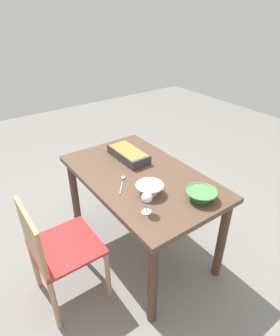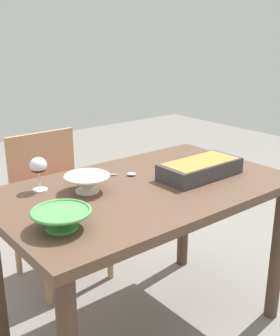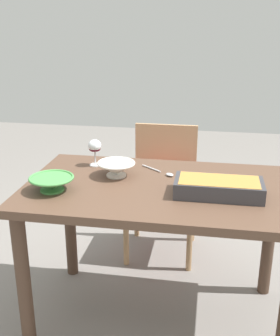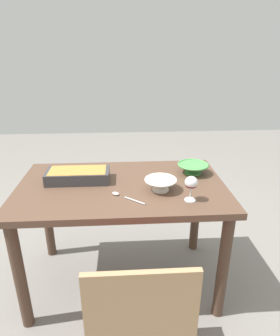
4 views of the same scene
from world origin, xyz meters
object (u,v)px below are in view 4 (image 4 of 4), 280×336
(serving_spoon, at_px, (122,196))
(casserole_dish, at_px, (78,175))
(chair, at_px, (139,319))
(mixing_bowl, at_px, (161,184))
(small_bowl, at_px, (193,168))
(dining_table, at_px, (122,200))
(wine_glass, at_px, (191,184))

(serving_spoon, bearing_deg, casserole_dish, -40.46)
(chair, bearing_deg, mixing_bowl, -104.34)
(small_bowl, bearing_deg, chair, 64.87)
(chair, height_order, casserole_dish, chair)
(casserole_dish, height_order, small_bowl, casserole_dish)
(small_bowl, bearing_deg, casserole_dish, 5.57)
(dining_table, height_order, wine_glass, wine_glass)
(casserole_dish, height_order, serving_spoon, casserole_dish)
(wine_glass, relative_size, serving_spoon, 0.77)
(serving_spoon, bearing_deg, small_bowl, -147.44)
(chair, distance_m, small_bowl, 1.03)
(chair, distance_m, serving_spoon, 0.65)
(wine_glass, xyz_separation_m, small_bowl, (-0.10, -0.37, -0.06))
(small_bowl, bearing_deg, dining_table, 16.67)
(casserole_dish, relative_size, serving_spoon, 2.09)
(chair, height_order, mixing_bowl, chair)
(chair, xyz_separation_m, serving_spoon, (0.07, -0.58, 0.28))
(small_bowl, xyz_separation_m, serving_spoon, (0.48, 0.31, -0.03))
(wine_glass, xyz_separation_m, serving_spoon, (0.38, -0.07, -0.09))
(dining_table, height_order, casserole_dish, casserole_dish)
(chair, bearing_deg, dining_table, -84.91)
(chair, distance_m, wine_glass, 0.71)
(small_bowl, bearing_deg, wine_glass, 74.70)
(mixing_bowl, bearing_deg, chair, 75.66)
(mixing_bowl, height_order, small_bowl, mixing_bowl)
(dining_table, bearing_deg, small_bowl, -163.33)
(serving_spoon, bearing_deg, dining_table, -89.84)
(mixing_bowl, bearing_deg, dining_table, -21.83)
(wine_glass, relative_size, casserole_dish, 0.37)
(casserole_dish, bearing_deg, chair, 112.69)
(casserole_dish, xyz_separation_m, small_bowl, (-0.76, -0.07, -0.00))
(casserole_dish, bearing_deg, dining_table, 165.54)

